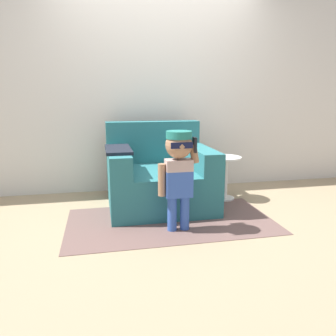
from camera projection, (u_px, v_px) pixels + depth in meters
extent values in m
plane|color=#998466|center=(173.00, 209.00, 3.47)|extent=(10.00, 10.00, 0.00)
cube|color=silver|center=(157.00, 86.00, 4.03)|extent=(10.00, 0.05, 2.60)
cube|color=#286B70|center=(159.00, 187.00, 3.54)|extent=(1.08, 1.04, 0.41)
cube|color=#286B70|center=(153.00, 142.00, 3.84)|extent=(1.08, 0.20, 0.48)
cube|color=#286B70|center=(119.00, 162.00, 3.29)|extent=(0.21, 0.84, 0.23)
cube|color=#286B70|center=(201.00, 159.00, 3.46)|extent=(0.21, 0.84, 0.23)
cube|color=black|center=(118.00, 149.00, 3.26)|extent=(0.25, 0.57, 0.03)
cylinder|color=#3356AD|center=(172.00, 214.00, 2.88)|extent=(0.08, 0.08, 0.31)
cylinder|color=#3356AD|center=(185.00, 213.00, 2.91)|extent=(0.08, 0.08, 0.31)
cube|color=#3356AD|center=(179.00, 184.00, 2.84)|extent=(0.23, 0.13, 0.23)
cube|color=#B29993|center=(179.00, 165.00, 2.80)|extent=(0.23, 0.13, 0.10)
sphere|color=#997051|center=(179.00, 145.00, 2.77)|extent=(0.23, 0.23, 0.23)
cylinder|color=#1E7066|center=(179.00, 135.00, 2.75)|extent=(0.22, 0.22, 0.06)
cube|color=#1E7066|center=(176.00, 136.00, 2.85)|extent=(0.13, 0.10, 0.01)
cube|color=#0F1433|center=(182.00, 145.00, 2.66)|extent=(0.18, 0.01, 0.05)
cylinder|color=#997051|center=(162.00, 180.00, 2.80)|extent=(0.07, 0.07, 0.28)
cylinder|color=#997051|center=(194.00, 154.00, 2.81)|extent=(0.09, 0.07, 0.17)
cube|color=black|center=(195.00, 145.00, 2.78)|extent=(0.02, 0.07, 0.13)
cylinder|color=white|center=(224.00, 198.00, 3.81)|extent=(0.23, 0.23, 0.02)
cylinder|color=white|center=(225.00, 179.00, 3.76)|extent=(0.06, 0.06, 0.48)
cylinder|color=white|center=(226.00, 157.00, 3.71)|extent=(0.36, 0.36, 0.02)
cube|color=brown|center=(171.00, 221.00, 3.13)|extent=(1.94, 1.05, 0.01)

